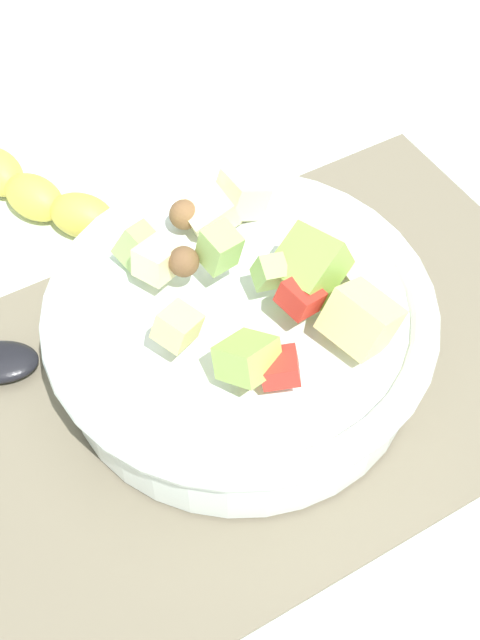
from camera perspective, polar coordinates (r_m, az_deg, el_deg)
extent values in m
plane|color=silver|center=(0.60, 1.62, -3.37)|extent=(2.40, 2.40, 0.00)
cube|color=#756B56|center=(0.60, 1.63, -3.21)|extent=(0.48, 0.31, 0.01)
cylinder|color=white|center=(0.57, 0.00, -1.06)|extent=(0.24, 0.24, 0.06)
torus|color=white|center=(0.55, 0.00, 0.73)|extent=(0.26, 0.26, 0.02)
cube|color=#A3CC6B|center=(0.53, 2.04, 3.28)|extent=(0.02, 0.03, 0.03)
cube|color=#A3CC6B|center=(0.57, -7.06, 5.09)|extent=(0.03, 0.03, 0.04)
cube|color=#93C160|center=(0.61, -1.62, 8.16)|extent=(0.02, 0.02, 0.02)
cube|color=#9EC656|center=(0.49, 0.51, -2.61)|extent=(0.04, 0.04, 0.04)
cube|color=beige|center=(0.59, -2.15, 7.30)|extent=(0.04, 0.03, 0.04)
sphere|color=brown|center=(0.54, -3.87, 4.01)|extent=(0.03, 0.03, 0.03)
cube|color=#E5D684|center=(0.52, 8.28, 0.06)|extent=(0.05, 0.05, 0.05)
cube|color=#8CB74C|center=(0.53, 4.92, 3.60)|extent=(0.06, 0.05, 0.05)
cube|color=#A3CC6B|center=(0.53, -1.43, 4.96)|extent=(0.03, 0.03, 0.03)
cube|color=red|center=(0.50, 2.72, -3.25)|extent=(0.03, 0.03, 0.02)
cube|color=beige|center=(0.60, 0.09, 8.56)|extent=(0.04, 0.03, 0.04)
cube|color=#E5D684|center=(0.51, -4.27, -0.49)|extent=(0.04, 0.03, 0.03)
cube|color=beige|center=(0.55, -5.67, 4.09)|extent=(0.04, 0.03, 0.03)
cube|color=red|center=(0.52, 4.15, 1.59)|extent=(0.03, 0.03, 0.02)
sphere|color=brown|center=(0.58, -3.83, 7.21)|extent=(0.03, 0.03, 0.03)
cube|color=beige|center=(0.56, 8.34, 3.37)|extent=(0.04, 0.04, 0.04)
ellipsoid|color=yellow|center=(0.71, -13.88, 8.15)|extent=(0.06, 0.07, 0.04)
ellipsoid|color=yellow|center=(0.68, -10.74, 7.02)|extent=(0.06, 0.07, 0.04)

